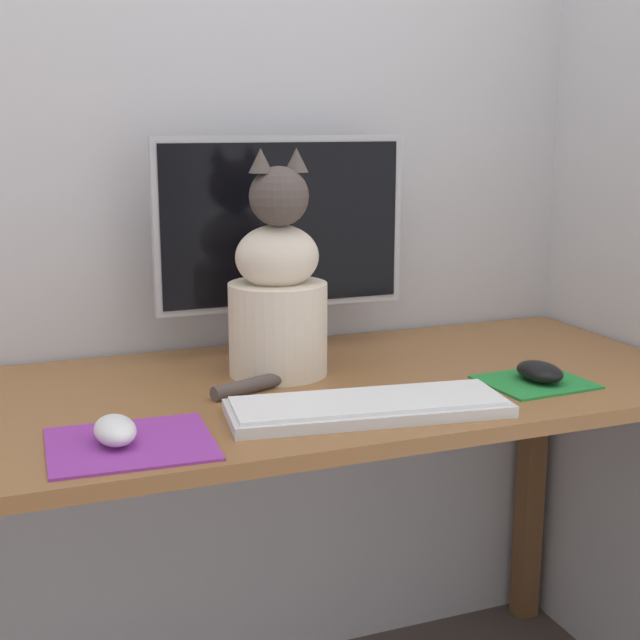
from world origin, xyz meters
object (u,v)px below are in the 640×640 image
(computer_mouse_left, at_px, (115,430))
(monitor, at_px, (282,236))
(keyboard, at_px, (368,407))
(cat, at_px, (278,293))
(computer_mouse_right, at_px, (540,372))

(computer_mouse_left, bearing_deg, monitor, 46.22)
(keyboard, distance_m, cat, 0.30)
(keyboard, height_order, cat, cat)
(computer_mouse_left, xyz_separation_m, cat, (0.33, 0.26, 0.13))
(computer_mouse_left, bearing_deg, keyboard, -0.30)
(keyboard, distance_m, computer_mouse_right, 0.35)
(computer_mouse_left, bearing_deg, cat, 38.48)
(keyboard, height_order, computer_mouse_left, computer_mouse_left)
(computer_mouse_left, distance_m, cat, 0.44)
(computer_mouse_right, bearing_deg, monitor, 134.47)
(monitor, height_order, computer_mouse_right, monitor)
(computer_mouse_left, relative_size, cat, 0.24)
(monitor, xyz_separation_m, computer_mouse_left, (-0.38, -0.40, -0.21))
(computer_mouse_left, relative_size, computer_mouse_right, 0.96)
(monitor, distance_m, keyboard, 0.46)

